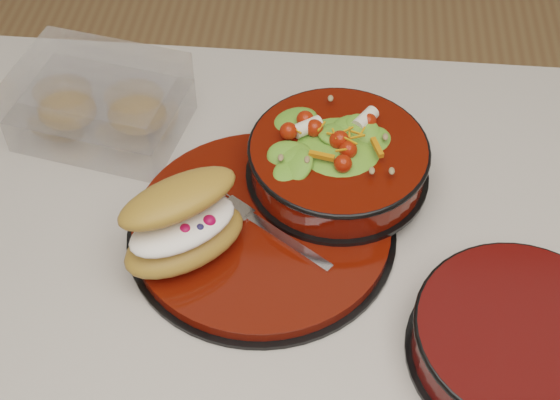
# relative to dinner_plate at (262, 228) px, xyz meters

# --- Properties ---
(dinner_plate) EXTENTS (0.32, 0.32, 0.02)m
(dinner_plate) POSITION_rel_dinner_plate_xyz_m (0.00, 0.00, 0.00)
(dinner_plate) COLOR black
(dinner_plate) RESTS_ON island_counter
(salad_bowl) EXTENTS (0.23, 0.23, 0.09)m
(salad_bowl) POSITION_rel_dinner_plate_xyz_m (0.08, 0.09, 0.05)
(salad_bowl) COLOR black
(salad_bowl) RESTS_ON dinner_plate
(croissant) EXTENTS (0.16, 0.17, 0.09)m
(croissant) POSITION_rel_dinner_plate_xyz_m (-0.08, -0.04, 0.05)
(croissant) COLOR #A87A33
(croissant) RESTS_ON dinner_plate
(fork) EXTENTS (0.14, 0.10, 0.00)m
(fork) POSITION_rel_dinner_plate_xyz_m (0.01, -0.01, 0.01)
(fork) COLOR silver
(fork) RESTS_ON dinner_plate
(pastry_box) EXTENTS (0.23, 0.19, 0.09)m
(pastry_box) POSITION_rel_dinner_plate_xyz_m (-0.23, 0.16, 0.03)
(pastry_box) COLOR white
(pastry_box) RESTS_ON island_counter
(extra_bowl) EXTENTS (0.23, 0.23, 0.05)m
(extra_bowl) POSITION_rel_dinner_plate_xyz_m (0.28, -0.14, 0.02)
(extra_bowl) COLOR black
(extra_bowl) RESTS_ON island_counter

